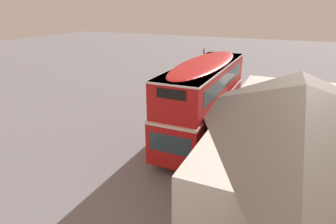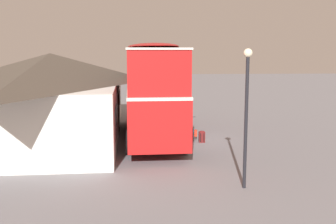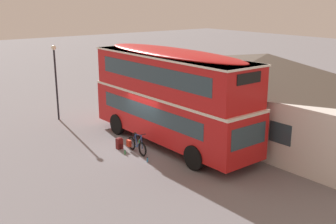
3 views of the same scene
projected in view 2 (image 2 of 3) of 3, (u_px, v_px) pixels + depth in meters
The scene contains 8 objects.
ground_plane at pixel (181, 141), 19.71m from camera, with size 120.00×120.00×0.00m, color slate.
double_decker_bus at pixel (153, 87), 19.80m from camera, with size 10.04×2.79×4.79m.
touring_bicycle at pixel (192, 131), 20.17m from camera, with size 1.71×0.46×1.04m.
backpack_on_ground at pixel (202, 136), 19.30m from camera, with size 0.31×0.29×0.57m.
water_bottle_green_metal at pixel (203, 137), 20.14m from camera, with size 0.07×0.07×0.21m.
water_bottle_blue_sports at pixel (193, 131), 21.53m from camera, with size 0.06×0.06×0.23m.
pub_building at pixel (52, 94), 20.91m from camera, with size 15.02×7.68×4.31m.
street_lamp at pixel (247, 103), 12.43m from camera, with size 0.28×0.28×4.48m.
Camera 2 is at (-19.17, 2.14, 4.36)m, focal length 42.33 mm.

